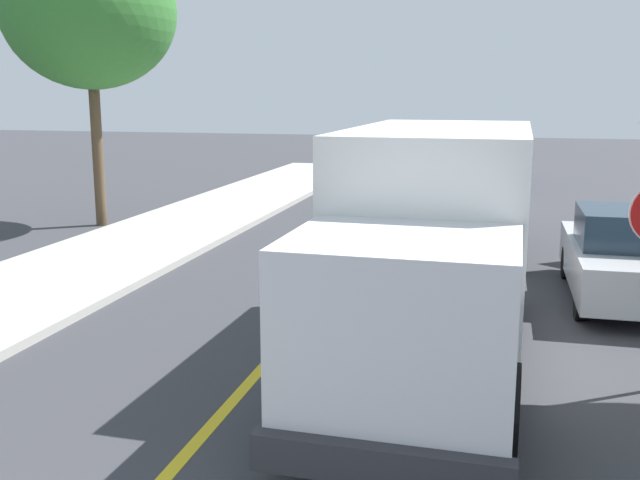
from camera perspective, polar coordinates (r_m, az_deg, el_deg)
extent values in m
cube|color=gold|center=(12.44, -0.87, -5.82)|extent=(0.16, 56.00, 0.01)
cube|color=silver|center=(10.77, 9.26, 1.69)|extent=(2.50, 5.05, 2.60)
cube|color=silver|center=(7.49, 6.28, -6.10)|extent=(2.32, 2.05, 1.70)
cube|color=#1E2D3D|center=(6.53, 5.11, -5.30)|extent=(2.04, 0.12, 0.75)
cube|color=#2D2D33|center=(6.91, 4.62, -16.94)|extent=(2.40, 0.25, 0.36)
cylinder|color=black|center=(7.94, 14.05, -12.69)|extent=(0.32, 1.01, 1.00)
cylinder|color=black|center=(8.22, -1.04, -11.47)|extent=(0.32, 1.01, 1.00)
cylinder|color=black|center=(12.24, 14.58, -4.07)|extent=(0.32, 1.01, 1.00)
cylinder|color=black|center=(12.42, 4.84, -3.50)|extent=(0.32, 1.01, 1.00)
cube|color=black|center=(17.43, 12.00, 1.15)|extent=(2.01, 4.48, 0.76)
cube|color=#1E2D3D|center=(17.47, 12.09, 3.49)|extent=(1.67, 1.87, 0.64)
cylinder|color=black|center=(16.15, 14.79, -0.99)|extent=(0.25, 0.65, 0.64)
cylinder|color=black|center=(16.12, 9.19, -0.78)|extent=(0.25, 0.65, 0.64)
cylinder|color=black|center=(18.91, 14.31, 0.82)|extent=(0.25, 0.65, 0.64)
cylinder|color=black|center=(18.88, 9.52, 1.01)|extent=(0.25, 0.65, 0.64)
cube|color=#B7B7BC|center=(23.89, 12.55, 3.88)|extent=(2.01, 4.48, 0.76)
cube|color=#1E2D3D|center=(23.96, 12.61, 5.58)|extent=(1.67, 1.87, 0.64)
cylinder|color=black|center=(22.58, 14.58, 2.50)|extent=(0.25, 0.65, 0.64)
cylinder|color=black|center=(22.54, 10.57, 2.66)|extent=(0.25, 0.65, 0.64)
cylinder|color=black|center=(25.36, 14.24, 3.47)|extent=(0.25, 0.65, 0.64)
cylinder|color=black|center=(25.33, 10.67, 3.62)|extent=(0.25, 0.65, 0.64)
cube|color=#2D4793|center=(30.07, 11.83, 5.42)|extent=(1.86, 4.43, 0.76)
cube|color=#1E2D3D|center=(30.16, 11.90, 6.77)|extent=(1.61, 1.82, 0.64)
cylinder|color=black|center=(28.68, 13.23, 4.41)|extent=(0.23, 0.64, 0.64)
cylinder|color=black|center=(28.76, 10.07, 4.56)|extent=(0.23, 0.64, 0.64)
cylinder|color=black|center=(31.48, 13.40, 5.01)|extent=(0.23, 0.64, 0.64)
cylinder|color=black|center=(31.55, 10.52, 5.15)|extent=(0.23, 0.64, 0.64)
cube|color=silver|center=(36.38, 13.23, 6.38)|extent=(1.91, 4.44, 0.76)
cube|color=#1E2D3D|center=(36.48, 13.30, 7.49)|extent=(1.63, 1.84, 0.64)
cylinder|color=black|center=(34.98, 14.41, 5.59)|extent=(0.24, 0.65, 0.64)
cylinder|color=black|center=(35.05, 11.81, 5.71)|extent=(0.24, 0.65, 0.64)
cylinder|color=black|center=(37.79, 14.51, 6.00)|extent=(0.24, 0.65, 0.64)
cylinder|color=black|center=(37.85, 12.10, 6.11)|extent=(0.24, 0.65, 0.64)
cube|color=#B7B7BC|center=(14.24, 22.33, -1.77)|extent=(1.82, 4.41, 0.76)
cube|color=#1E2D3D|center=(13.96, 22.63, 0.89)|extent=(1.59, 1.81, 0.64)
cylinder|color=black|center=(15.58, 18.63, -1.67)|extent=(0.22, 0.64, 0.64)
cylinder|color=black|center=(12.86, 19.62, -4.46)|extent=(0.22, 0.64, 0.64)
cylinder|color=brown|center=(21.30, -16.81, 6.19)|extent=(0.29, 0.29, 3.83)
ellipsoid|color=#387A33|center=(21.32, -17.43, 16.60)|extent=(4.60, 4.60, 4.14)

